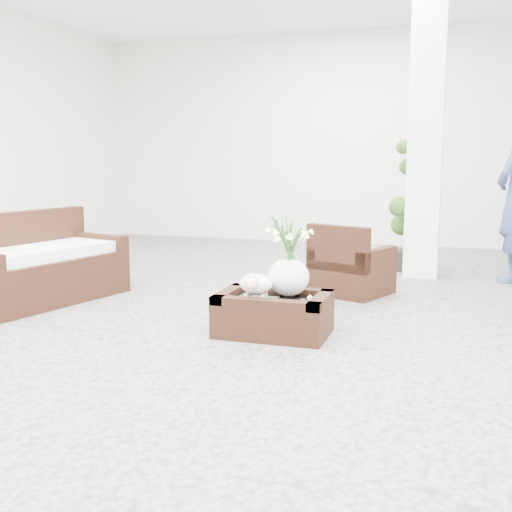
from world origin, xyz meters
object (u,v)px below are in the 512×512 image
(coffee_table, at_px, (273,316))
(topiary, at_px, (406,207))
(armchair, at_px, (352,259))
(loveseat, at_px, (41,258))

(coffee_table, xyz_separation_m, topiary, (0.77, 3.41, 0.66))
(armchair, bearing_deg, loveseat, 46.45)
(coffee_table, distance_m, topiary, 3.56)
(coffee_table, relative_size, topiary, 0.55)
(loveseat, distance_m, topiary, 4.48)
(loveseat, bearing_deg, coffee_table, -86.15)
(armchair, bearing_deg, topiary, -82.50)
(loveseat, relative_size, topiary, 1.03)
(coffee_table, height_order, armchair, armchair)
(coffee_table, xyz_separation_m, armchair, (0.35, 1.78, 0.22))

